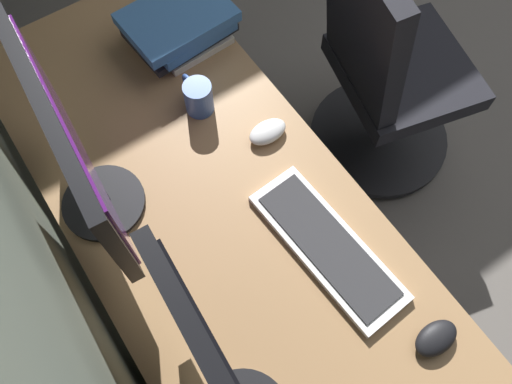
{
  "coord_description": "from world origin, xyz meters",
  "views": [
    {
      "loc": [
        -0.53,
        2.11,
        1.89
      ],
      "look_at": [
        -0.16,
        1.86,
        0.95
      ],
      "focal_mm": 36.59,
      "sensor_mm": 36.0,
      "label": 1
    }
  ],
  "objects_px": {
    "keyboard_main": "(328,246)",
    "office_chair": "(384,78)",
    "mouse_main": "(436,338)",
    "mouse_spare": "(268,132)",
    "coffee_mug": "(198,97)",
    "book_stack_near": "(180,24)",
    "monitor_primary": "(74,154)",
    "drawer_pedestal": "(277,354)"
  },
  "relations": [
    {
      "from": "office_chair",
      "to": "book_stack_near",
      "type": "bearing_deg",
      "value": 62.45
    },
    {
      "from": "keyboard_main",
      "to": "mouse_main",
      "type": "distance_m",
      "value": 0.3
    },
    {
      "from": "office_chair",
      "to": "mouse_spare",
      "type": "bearing_deg",
      "value": 100.12
    },
    {
      "from": "mouse_main",
      "to": "book_stack_near",
      "type": "height_order",
      "value": "book_stack_near"
    },
    {
      "from": "drawer_pedestal",
      "to": "monitor_primary",
      "type": "xyz_separation_m",
      "value": [
        0.49,
        0.18,
        0.62
      ]
    },
    {
      "from": "keyboard_main",
      "to": "mouse_main",
      "type": "bearing_deg",
      "value": -167.97
    },
    {
      "from": "keyboard_main",
      "to": "office_chair",
      "type": "bearing_deg",
      "value": -55.09
    },
    {
      "from": "coffee_mug",
      "to": "office_chair",
      "type": "bearing_deg",
      "value": -96.39
    },
    {
      "from": "drawer_pedestal",
      "to": "coffee_mug",
      "type": "xyz_separation_m",
      "value": [
        0.6,
        -0.15,
        0.43
      ]
    },
    {
      "from": "drawer_pedestal",
      "to": "keyboard_main",
      "type": "height_order",
      "value": "keyboard_main"
    },
    {
      "from": "mouse_spare",
      "to": "mouse_main",
      "type": "bearing_deg",
      "value": -179.64
    },
    {
      "from": "book_stack_near",
      "to": "office_chair",
      "type": "bearing_deg",
      "value": -117.55
    },
    {
      "from": "office_chair",
      "to": "mouse_main",
      "type": "bearing_deg",
      "value": 142.68
    },
    {
      "from": "monitor_primary",
      "to": "keyboard_main",
      "type": "bearing_deg",
      "value": -136.28
    },
    {
      "from": "drawer_pedestal",
      "to": "mouse_spare",
      "type": "bearing_deg",
      "value": -30.62
    },
    {
      "from": "book_stack_near",
      "to": "monitor_primary",
      "type": "bearing_deg",
      "value": 128.93
    },
    {
      "from": "monitor_primary",
      "to": "coffee_mug",
      "type": "bearing_deg",
      "value": -71.84
    },
    {
      "from": "monitor_primary",
      "to": "coffee_mug",
      "type": "distance_m",
      "value": 0.4
    },
    {
      "from": "keyboard_main",
      "to": "book_stack_near",
      "type": "height_order",
      "value": "book_stack_near"
    },
    {
      "from": "mouse_spare",
      "to": "coffee_mug",
      "type": "relative_size",
      "value": 0.91
    },
    {
      "from": "mouse_spare",
      "to": "drawer_pedestal",
      "type": "bearing_deg",
      "value": 149.38
    },
    {
      "from": "monitor_primary",
      "to": "mouse_main",
      "type": "xyz_separation_m",
      "value": [
        -0.69,
        -0.44,
        -0.22
      ]
    },
    {
      "from": "mouse_main",
      "to": "mouse_spare",
      "type": "bearing_deg",
      "value": 0.36
    },
    {
      "from": "mouse_spare",
      "to": "coffee_mug",
      "type": "xyz_separation_m",
      "value": [
        0.17,
        0.1,
        0.03
      ]
    },
    {
      "from": "drawer_pedestal",
      "to": "monitor_primary",
      "type": "relative_size",
      "value": 1.35
    },
    {
      "from": "mouse_spare",
      "to": "monitor_primary",
      "type": "bearing_deg",
      "value": 81.78
    },
    {
      "from": "book_stack_near",
      "to": "coffee_mug",
      "type": "distance_m",
      "value": 0.24
    },
    {
      "from": "drawer_pedestal",
      "to": "book_stack_near",
      "type": "height_order",
      "value": "book_stack_near"
    },
    {
      "from": "mouse_main",
      "to": "office_chair",
      "type": "xyz_separation_m",
      "value": [
        0.73,
        -0.55,
        -0.29
      ]
    },
    {
      "from": "mouse_main",
      "to": "keyboard_main",
      "type": "bearing_deg",
      "value": 12.03
    },
    {
      "from": "drawer_pedestal",
      "to": "book_stack_near",
      "type": "bearing_deg",
      "value": -15.77
    },
    {
      "from": "keyboard_main",
      "to": "office_chair",
      "type": "height_order",
      "value": "office_chair"
    },
    {
      "from": "keyboard_main",
      "to": "mouse_spare",
      "type": "bearing_deg",
      "value": -10.14
    },
    {
      "from": "monitor_primary",
      "to": "office_chair",
      "type": "distance_m",
      "value": 1.12
    },
    {
      "from": "office_chair",
      "to": "drawer_pedestal",
      "type": "bearing_deg",
      "value": 122.95
    },
    {
      "from": "monitor_primary",
      "to": "coffee_mug",
      "type": "xyz_separation_m",
      "value": [
        0.11,
        -0.34,
        -0.2
      ]
    },
    {
      "from": "keyboard_main",
      "to": "coffee_mug",
      "type": "relative_size",
      "value": 3.75
    },
    {
      "from": "drawer_pedestal",
      "to": "book_stack_near",
      "type": "relative_size",
      "value": 2.35
    },
    {
      "from": "mouse_main",
      "to": "coffee_mug",
      "type": "height_order",
      "value": "coffee_mug"
    },
    {
      "from": "mouse_main",
      "to": "mouse_spare",
      "type": "relative_size",
      "value": 1.0
    },
    {
      "from": "mouse_spare",
      "to": "office_chair",
      "type": "relative_size",
      "value": 0.11
    },
    {
      "from": "mouse_main",
      "to": "mouse_spare",
      "type": "height_order",
      "value": "same"
    }
  ]
}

